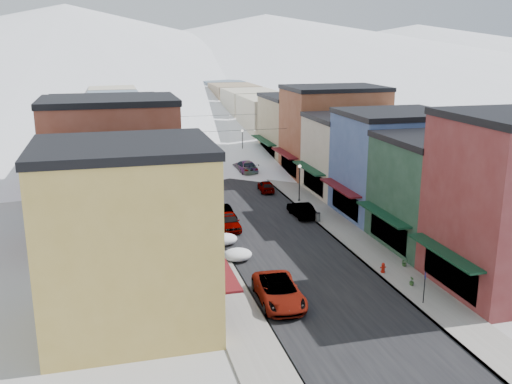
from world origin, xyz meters
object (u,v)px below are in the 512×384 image
car_white_suv (279,291)px  trash_can (318,217)px  car_green_sedan (301,210)px  car_silver_sedan (229,221)px  streetlamp_near (300,178)px  fire_hydrant (383,268)px  car_dark_hatch (223,213)px

car_white_suv → trash_can: bearing=64.4°
trash_can → car_green_sedan: bearing=112.5°
car_silver_sedan → streetlamp_near: (9.34, 7.14, 1.91)m
car_white_suv → fire_hydrant: bearing=19.8°
car_white_suv → streetlamp_near: (9.37, 23.16, 1.83)m
car_green_sedan → fire_hydrant: (1.21, -15.30, -0.23)m
car_white_suv → car_silver_sedan: car_white_suv is taller
car_dark_hatch → trash_can: 9.20m
fire_hydrant → car_dark_hatch: bearing=119.2°
car_silver_sedan → streetlamp_near: bearing=39.0°
car_white_suv → fire_hydrant: size_ratio=7.81×
fire_hydrant → streetlamp_near: bearing=89.0°
car_silver_sedan → trash_can: (8.70, -0.29, -0.18)m
car_green_sedan → trash_can: (0.92, -2.23, -0.16)m
car_silver_sedan → car_green_sedan: car_silver_sedan is taller
car_white_suv → car_green_sedan: bearing=69.9°
car_green_sedan → car_white_suv: bearing=64.2°
fire_hydrant → streetlamp_near: size_ratio=0.19×
fire_hydrant → streetlamp_near: 20.62m
car_silver_sedan → trash_can: car_silver_sedan is taller
fire_hydrant → streetlamp_near: (0.35, 20.51, 2.16)m
car_silver_sedan → car_dark_hatch: (0.00, 2.71, -0.04)m
car_dark_hatch → fire_hydrant: size_ratio=5.60×
car_silver_sedan → car_dark_hatch: car_silver_sedan is taller
car_silver_sedan → streetlamp_near: streetlamp_near is taller
streetlamp_near → car_silver_sedan: bearing=-142.6°
car_silver_sedan → car_green_sedan: size_ratio=0.99×
streetlamp_near → car_white_suv: bearing=-112.0°
car_white_suv → car_dark_hatch: 18.72m
car_white_suv → fire_hydrant: 9.41m
car_dark_hatch → trash_can: size_ratio=5.13×
car_silver_sedan → fire_hydrant: (8.99, -13.37, -0.25)m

